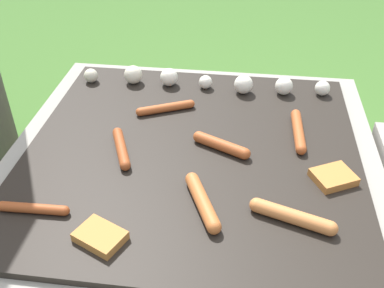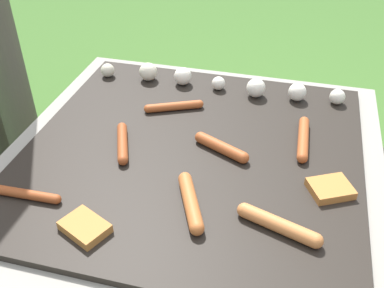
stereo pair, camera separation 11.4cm
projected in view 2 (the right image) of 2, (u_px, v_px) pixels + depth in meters
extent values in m
plane|color=#3D6628|center=(192.00, 260.00, 1.41)|extent=(14.00, 14.00, 0.00)
cube|color=gray|center=(192.00, 213.00, 1.29)|extent=(0.97, 0.97, 0.42)
cube|color=black|center=(192.00, 153.00, 1.16)|extent=(0.85, 0.85, 0.02)
cylinder|color=#4C473D|center=(7.00, 69.00, 1.54)|extent=(0.12, 0.12, 0.85)
cylinder|color=#93421E|center=(122.00, 143.00, 1.16)|extent=(0.08, 0.14, 0.03)
sphere|color=#93421E|center=(123.00, 160.00, 1.10)|extent=(0.03, 0.03, 0.03)
sphere|color=#93421E|center=(122.00, 127.00, 1.22)|extent=(0.03, 0.03, 0.03)
cylinder|color=#A34C23|center=(303.00, 139.00, 1.17)|extent=(0.03, 0.17, 0.03)
sphere|color=#A34C23|center=(302.00, 158.00, 1.11)|extent=(0.03, 0.03, 0.03)
sphere|color=#A34C23|center=(304.00, 122.00, 1.24)|extent=(0.03, 0.03, 0.03)
cylinder|color=#B7602D|center=(191.00, 202.00, 0.98)|extent=(0.09, 0.16, 0.03)
sphere|color=#B7602D|center=(197.00, 228.00, 0.92)|extent=(0.03, 0.03, 0.03)
sphere|color=#B7602D|center=(185.00, 179.00, 1.04)|extent=(0.03, 0.03, 0.03)
cylinder|color=#A34C23|center=(174.00, 106.00, 1.31)|extent=(0.15, 0.08, 0.02)
sphere|color=#A34C23|center=(148.00, 109.00, 1.29)|extent=(0.02, 0.02, 0.02)
sphere|color=#A34C23|center=(199.00, 104.00, 1.32)|extent=(0.02, 0.02, 0.02)
cylinder|color=#C6753D|center=(279.00, 225.00, 0.92)|extent=(0.16, 0.08, 0.03)
sphere|color=#C6753D|center=(244.00, 210.00, 0.96)|extent=(0.03, 0.03, 0.03)
sphere|color=#C6753D|center=(316.00, 241.00, 0.89)|extent=(0.03, 0.03, 0.03)
cylinder|color=#A34C23|center=(221.00, 147.00, 1.14)|extent=(0.14, 0.08, 0.03)
sphere|color=#A34C23|center=(201.00, 137.00, 1.18)|extent=(0.03, 0.03, 0.03)
sphere|color=#A34C23|center=(243.00, 158.00, 1.11)|extent=(0.03, 0.03, 0.03)
cylinder|color=#93421E|center=(28.00, 194.00, 1.00)|extent=(0.14, 0.03, 0.02)
sphere|color=#93421E|center=(56.00, 199.00, 0.99)|extent=(0.02, 0.02, 0.02)
cube|color=#B27033|center=(85.00, 227.00, 0.93)|extent=(0.12, 0.10, 0.02)
cube|color=#B27033|center=(330.00, 189.00, 1.02)|extent=(0.12, 0.11, 0.02)
sphere|color=beige|center=(108.00, 70.00, 1.47)|extent=(0.04, 0.04, 0.04)
sphere|color=beige|center=(148.00, 72.00, 1.44)|extent=(0.06, 0.06, 0.06)
sphere|color=silver|center=(183.00, 76.00, 1.42)|extent=(0.06, 0.06, 0.06)
sphere|color=silver|center=(218.00, 83.00, 1.40)|extent=(0.04, 0.04, 0.04)
sphere|color=silver|center=(256.00, 88.00, 1.36)|extent=(0.06, 0.06, 0.06)
sphere|color=silver|center=(297.00, 92.00, 1.34)|extent=(0.05, 0.05, 0.05)
sphere|color=silver|center=(337.00, 97.00, 1.33)|extent=(0.05, 0.05, 0.05)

